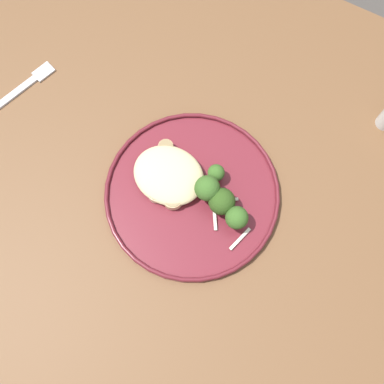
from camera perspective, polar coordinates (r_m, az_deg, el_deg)
name	(u,v)px	position (r m, az deg, el deg)	size (l,w,h in m)	color
ground	(187,264)	(1.51, -0.65, -8.79)	(6.00, 6.00, 0.00)	#47423D
wooden_dining_table	(183,214)	(0.86, -1.13, -2.75)	(1.40, 1.00, 0.74)	brown
dinner_plate	(192,194)	(0.78, 0.00, -0.24)	(0.29, 0.29, 0.02)	maroon
noodle_bed	(169,175)	(0.77, -2.85, 2.06)	(0.12, 0.10, 0.03)	beige
seared_scallop_on_noodles	(173,199)	(0.76, -2.34, -0.87)	(0.03, 0.03, 0.02)	#E5C689
seared_scallop_left_edge	(161,183)	(0.77, -3.81, 1.14)	(0.03, 0.03, 0.01)	#E5C689
seared_scallop_right_edge	(175,157)	(0.78, -2.14, 4.29)	(0.03, 0.03, 0.02)	#E5C689
seared_scallop_half_hidden	(166,148)	(0.79, -3.19, 5.43)	(0.03, 0.03, 0.02)	#DBB77A
seared_scallop_center_golden	(157,193)	(0.76, -4.33, -0.17)	(0.03, 0.03, 0.02)	beige
broccoli_floret_right_tilted	(207,188)	(0.74, 1.87, 0.44)	(0.04, 0.04, 0.06)	#89A356
broccoli_floret_beside_noodles	(237,218)	(0.73, 5.46, -3.16)	(0.04, 0.04, 0.05)	#7A994C
broccoli_floret_split_head	(216,173)	(0.76, 2.95, 2.30)	(0.03, 0.03, 0.04)	#89A356
broccoli_floret_tall_stalk	(222,202)	(0.74, 3.64, -1.17)	(0.04, 0.04, 0.05)	#89A356
onion_sliver_short_strip	(226,201)	(0.77, 4.16, -1.10)	(0.04, 0.01, 0.00)	silver
onion_sliver_curled_piece	(240,239)	(0.76, 5.86, -5.69)	(0.05, 0.01, 0.00)	silver
onion_sliver_pale_crescent	(214,213)	(0.76, 2.74, -2.56)	(0.06, 0.01, 0.00)	silver
dinner_fork	(14,94)	(0.91, -20.89, 11.03)	(0.08, 0.18, 0.00)	silver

